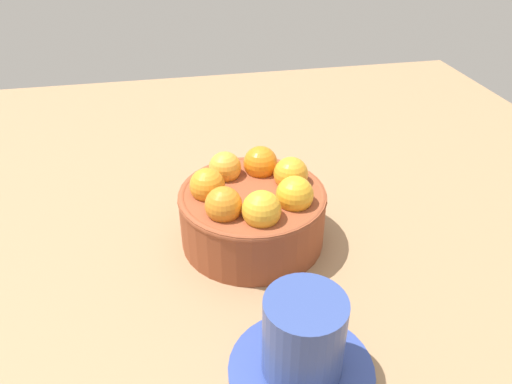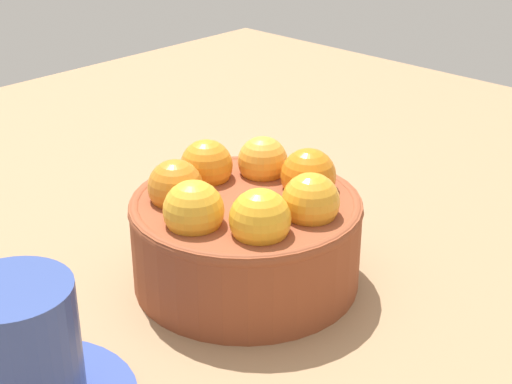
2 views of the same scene
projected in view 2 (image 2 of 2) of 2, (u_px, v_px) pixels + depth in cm
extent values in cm
cube|color=#997551|center=(246.00, 298.00, 60.10)|extent=(115.44, 118.47, 3.32)
cylinder|color=brown|center=(246.00, 241.00, 57.96)|extent=(16.98, 16.98, 6.73)
torus|color=brown|center=(246.00, 205.00, 56.70)|extent=(17.18, 17.18, 1.00)
sphere|color=orange|center=(311.00, 202.00, 53.98)|extent=(4.11, 4.11, 4.11)
sphere|color=orange|center=(308.00, 176.00, 57.99)|extent=(4.19, 4.19, 4.19)
sphere|color=gold|center=(263.00, 161.00, 60.57)|extent=(3.92, 3.92, 3.92)
sphere|color=orange|center=(206.00, 166.00, 59.77)|extent=(4.06, 4.06, 4.06)
sphere|color=orange|center=(175.00, 187.00, 56.21)|extent=(4.05, 4.05, 4.05)
sphere|color=gold|center=(197.00, 212.00, 52.56)|extent=(4.22, 4.22, 4.22)
sphere|color=gold|center=(260.00, 219.00, 51.57)|extent=(4.20, 4.20, 4.20)
cylinder|color=#33478C|center=(19.00, 346.00, 44.37)|extent=(7.06, 7.06, 7.79)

